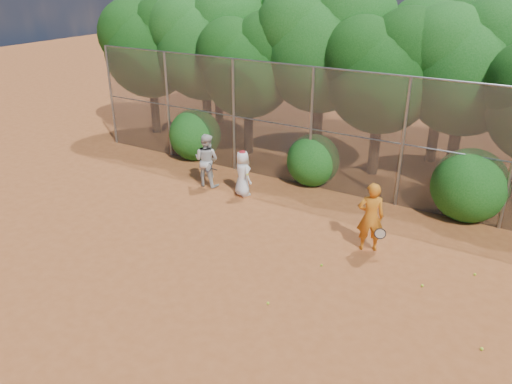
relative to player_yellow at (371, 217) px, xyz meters
The scene contains 22 objects.
ground 3.78m from the player_yellow, 126.16° to the right, with size 80.00×80.00×0.00m, color #954B21.
fence_back 3.96m from the player_yellow, 126.79° to the left, with size 20.05×0.09×4.03m.
tree_0 13.02m from the player_yellow, 156.34° to the left, with size 4.38×3.81×6.00m.
tree_1 11.15m from the player_yellow, 148.45° to the left, with size 4.64×4.03×6.35m.
tree_2 8.63m from the player_yellow, 143.55° to the left, with size 3.99×3.47×5.47m.
tree_3 7.96m from the player_yellow, 124.82° to the left, with size 4.89×4.26×6.70m.
tree_4 6.20m from the player_yellow, 106.91° to the left, with size 4.19×3.64×5.73m.
tree_5 6.89m from the player_yellow, 81.60° to the left, with size 4.51×3.92×6.17m.
tree_9 13.25m from the player_yellow, 142.00° to the left, with size 4.83×4.20×6.62m.
tree_10 10.24m from the player_yellow, 122.19° to the left, with size 5.15×4.48×7.06m.
tree_11 8.33m from the player_yellow, 90.74° to the left, with size 4.64×4.03×6.35m.
bush_0 8.82m from the player_yellow, 157.70° to the left, with size 2.00×2.00×2.00m, color #134E13.
bush_1 4.60m from the player_yellow, 133.36° to the left, with size 1.80×1.80×1.80m, color #134E13.
bush_2 3.82m from the player_yellow, 61.18° to the left, with size 2.20×2.20×2.20m, color #134E13.
player_yellow is the anchor object (origin of this frame).
player_teen 4.84m from the player_yellow, 165.12° to the left, with size 0.87×0.76×1.53m.
player_white 6.28m from the player_yellow, 167.97° to the left, with size 0.93×0.80×1.81m.
ball_0 1.81m from the player_yellow, 116.36° to the right, with size 0.07×0.07×0.07m, color #B1D226.
ball_1 2.16m from the player_yellow, 30.86° to the right, with size 0.07×0.07×0.07m, color #B1D226.
ball_2 3.71m from the player_yellow, 107.52° to the right, with size 0.07×0.07×0.07m, color #B1D226.
ball_3 4.20m from the player_yellow, 38.67° to the right, with size 0.07×0.07×0.07m, color #B1D226.
ball_4 2.81m from the player_yellow, ahead, with size 0.07×0.07×0.07m, color #B1D226.
Camera 1 is at (5.46, -8.36, 6.79)m, focal length 35.00 mm.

